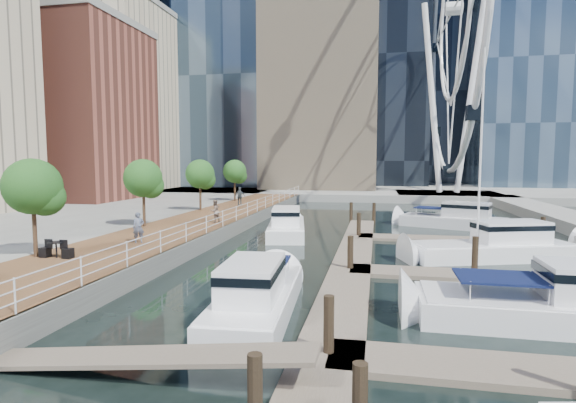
{
  "coord_description": "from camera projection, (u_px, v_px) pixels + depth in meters",
  "views": [
    {
      "loc": [
        4.24,
        -14.0,
        5.49
      ],
      "look_at": [
        -1.09,
        12.77,
        3.0
      ],
      "focal_mm": 28.0,
      "sensor_mm": 36.0,
      "label": 1
    }
  ],
  "objects": [
    {
      "name": "ground",
      "position": [
        245.0,
        325.0,
        14.99
      ],
      "size": [
        520.0,
        520.0,
        0.0
      ],
      "primitive_type": "plane",
      "color": "black",
      "rests_on": "ground"
    },
    {
      "name": "boardwalk",
      "position": [
        183.0,
        232.0,
        31.35
      ],
      "size": [
        6.0,
        60.0,
        1.0
      ],
      "primitive_type": "cube",
      "color": "brown",
      "rests_on": "ground"
    },
    {
      "name": "seawall",
      "position": [
        224.0,
        234.0,
        30.77
      ],
      "size": [
        0.25,
        60.0,
        1.0
      ],
      "primitive_type": "cube",
      "color": "#595954",
      "rests_on": "ground"
    },
    {
      "name": "land_far",
      "position": [
        360.0,
        180.0,
        114.57
      ],
      "size": [
        200.0,
        114.0,
        1.0
      ],
      "primitive_type": "cube",
      "color": "gray",
      "rests_on": "ground"
    },
    {
      "name": "pier",
      "position": [
        448.0,
        196.0,
        63.01
      ],
      "size": [
        14.0,
        12.0,
        1.0
      ],
      "primitive_type": "cube",
      "color": "gray",
      "rests_on": "ground"
    },
    {
      "name": "railing",
      "position": [
        223.0,
        219.0,
        30.69
      ],
      "size": [
        0.1,
        60.0,
        1.05
      ],
      "primitive_type": null,
      "color": "white",
      "rests_on": "boardwalk"
    },
    {
      "name": "floating_docks",
      "position": [
        449.0,
        258.0,
        23.15
      ],
      "size": [
        16.0,
        34.0,
        2.6
      ],
      "color": "#6D6051",
      "rests_on": "ground"
    },
    {
      "name": "midrise_condos",
      "position": [
        8.0,
        84.0,
        46.5
      ],
      "size": [
        19.0,
        67.0,
        28.0
      ],
      "color": "#BCAD8E",
      "rests_on": "ground"
    },
    {
      "name": "ferris_wheel",
      "position": [
        454.0,
        9.0,
        60.7
      ],
      "size": [
        5.8,
        45.6,
        47.8
      ],
      "color": "white",
      "rests_on": "ground"
    },
    {
      "name": "street_trees",
      "position": [
        143.0,
        178.0,
        30.5
      ],
      "size": [
        2.6,
        42.6,
        4.6
      ],
      "color": "#3F2B1C",
      "rests_on": "ground"
    },
    {
      "name": "yacht_foreground",
      "position": [
        569.0,
        327.0,
        14.88
      ],
      "size": [
        10.73,
        2.91,
        2.15
      ],
      "primitive_type": null,
      "rotation": [
        0.0,
        0.0,
        1.57
      ],
      "color": "white",
      "rests_on": "ground"
    },
    {
      "name": "pedestrian_near",
      "position": [
        138.0,
        227.0,
        24.59
      ],
      "size": [
        0.73,
        0.69,
        1.68
      ],
      "primitive_type": "imported",
      "rotation": [
        0.0,
        0.0,
        0.64
      ],
      "color": "slate",
      "rests_on": "boardwalk"
    },
    {
      "name": "pedestrian_mid",
      "position": [
        215.0,
        211.0,
        32.64
      ],
      "size": [
        0.96,
        1.02,
        1.66
      ],
      "primitive_type": "imported",
      "rotation": [
        0.0,
        0.0,
        -2.12
      ],
      "color": "#7D6656",
      "rests_on": "boardwalk"
    },
    {
      "name": "pedestrian_far",
      "position": [
        240.0,
        196.0,
        44.92
      ],
      "size": [
        1.09,
        0.47,
        1.84
      ],
      "primitive_type": "imported",
      "rotation": [
        0.0,
        0.0,
        3.12
      ],
      "color": "#31393D",
      "rests_on": "boardwalk"
    },
    {
      "name": "moored_yachts",
      "position": [
        468.0,
        262.0,
        24.35
      ],
      "size": [
        24.73,
        37.47,
        11.5
      ],
      "color": "white",
      "rests_on": "ground"
    }
  ]
}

